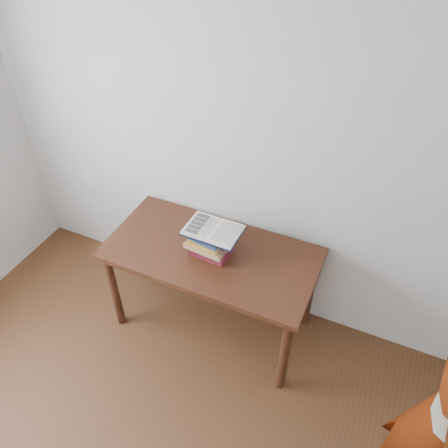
% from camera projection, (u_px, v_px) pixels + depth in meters
% --- Properties ---
extents(desk, '(1.37, 0.69, 0.74)m').
position_uv_depth(desk, '(211.00, 262.00, 2.88)').
color(desk, '#3F200F').
rests_on(desk, ground).
extents(book_stack, '(0.28, 0.21, 0.18)m').
position_uv_depth(book_stack, '(208.00, 242.00, 2.75)').
color(book_stack, maroon).
rests_on(book_stack, desk).
extents(open_book, '(0.35, 0.25, 0.03)m').
position_uv_depth(open_book, '(213.00, 230.00, 2.68)').
color(open_book, black).
rests_on(open_book, book_stack).
extents(reader, '(0.45, 0.64, 1.68)m').
position_uv_depth(reader, '(446.00, 426.00, 1.87)').
color(reader, tan).
rests_on(reader, ground).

